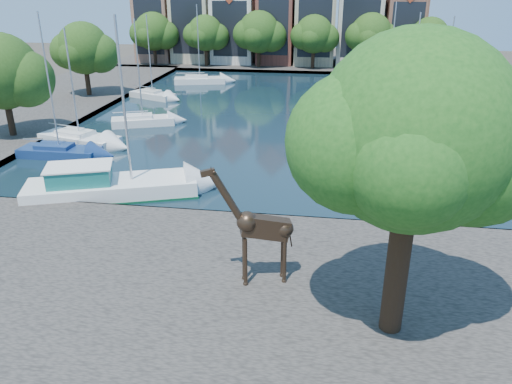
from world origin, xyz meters
TOP-DOWN VIEW (x-y plane):
  - ground at (0.00, 0.00)m, footprint 160.00×160.00m
  - water_basin at (0.00, 24.00)m, footprint 38.00×50.00m
  - near_quay at (0.00, -7.00)m, footprint 50.00×14.00m
  - far_quay at (0.00, 56.00)m, footprint 60.00×16.00m
  - left_quay at (-25.00, 24.00)m, footprint 14.00×52.00m
  - plane_tree at (7.62, -9.01)m, footprint 8.32×6.40m
  - townhouse_west_end at (-23.00, 55.99)m, footprint 5.44×9.18m
  - townhouse_west_mid at (-17.00, 55.99)m, footprint 5.94×9.18m
  - townhouse_west_inner at (-10.50, 55.99)m, footprint 6.43×9.18m
  - townhouse_center at (-4.00, 55.99)m, footprint 5.44×9.18m
  - townhouse_east_inner at (2.00, 55.99)m, footprint 5.94×9.18m
  - townhouse_east_mid at (8.50, 55.99)m, footprint 6.43×9.18m
  - townhouse_east_end at (15.00, 55.99)m, footprint 5.44×9.18m
  - far_tree_far_west at (-21.90, 50.49)m, footprint 7.28×5.60m
  - far_tree_west at (-13.91, 50.49)m, footprint 6.76×5.20m
  - far_tree_mid_west at (-5.89, 50.49)m, footprint 7.80×6.00m
  - far_tree_mid_east at (2.10, 50.49)m, footprint 7.02×5.40m
  - far_tree_east at (10.11, 50.49)m, footprint 7.54×5.80m
  - far_tree_far_east at (18.09, 50.49)m, footprint 6.76×5.20m
  - side_tree_left_near at (-20.89, 11.99)m, footprint 7.80×6.00m
  - side_tree_left_far at (-21.90, 27.99)m, footprint 7.28×5.60m
  - giraffe_statue at (2.29, -6.64)m, footprint 3.56×1.37m
  - motorsailer at (-8.32, 1.88)m, footprint 10.53×6.24m
  - sailboat_left_a at (-15.00, 11.72)m, footprint 7.12×4.11m
  - sailboat_left_b at (-15.00, 8.53)m, footprint 5.99×2.11m
  - sailboat_left_c at (-12.00, 18.02)m, footprint 5.88×3.85m
  - sailboat_left_d at (-15.00, 29.15)m, footprint 5.74×3.86m
  - sailboat_left_e at (-12.00, 38.75)m, footprint 6.82×3.78m
  - sailboat_right_a at (14.88, 5.75)m, footprint 6.56×3.95m
  - sailboat_right_b at (15.00, 22.73)m, footprint 7.54×3.14m
  - sailboat_right_c at (13.64, 32.35)m, footprint 6.96×3.21m
  - sailboat_right_d at (12.00, 40.80)m, footprint 5.77×2.28m

SIDE VIEW (x-z plane):
  - ground at x=0.00m, z-range 0.00..0.00m
  - water_basin at x=0.00m, z-range 0.00..0.08m
  - near_quay at x=0.00m, z-range 0.00..0.50m
  - far_quay at x=0.00m, z-range 0.00..0.50m
  - left_quay at x=-25.00m, z-range 0.00..0.50m
  - sailboat_left_d at x=-15.00m, z-range -3.92..5.07m
  - sailboat_right_b at x=15.00m, z-range -4.14..5.30m
  - sailboat_left_b at x=-15.00m, z-range -4.55..5.77m
  - sailboat_left_c at x=-12.00m, z-range -4.03..5.27m
  - sailboat_left_e at x=-12.00m, z-range -4.18..5.44m
  - sailboat_right_c at x=13.64m, z-range -3.98..5.25m
  - sailboat_left_a at x=-15.00m, z-range -3.86..5.15m
  - sailboat_right_d at x=12.00m, z-range -4.30..5.66m
  - sailboat_right_a at x=14.88m, z-range -5.35..6.73m
  - motorsailer at x=-8.32m, z-range -4.38..6.15m
  - giraffe_statue at x=2.29m, z-range 0.46..5.62m
  - far_tree_west at x=-13.91m, z-range 1.40..8.76m
  - far_tree_far_east at x=18.09m, z-range 1.40..8.76m
  - far_tree_mid_east at x=2.10m, z-range 1.37..8.89m
  - far_tree_far_west at x=-21.90m, z-range 1.34..9.02m
  - far_tree_east at x=10.11m, z-range 1.32..9.16m
  - far_tree_mid_west at x=-5.89m, z-range 1.29..9.29m
  - side_tree_left_far at x=-21.90m, z-range 1.44..9.32m
  - side_tree_left_near at x=-20.89m, z-range 1.39..9.59m
  - townhouse_east_end at x=15.00m, z-range -0.11..14.32m
  - townhouse_west_inner at x=-10.50m, z-range -0.22..14.92m
  - townhouse_west_end at x=-23.00m, z-range -0.11..14.83m
  - plane_tree at x=7.62m, z-range 2.36..12.98m
  - townhouse_east_inner at x=2.00m, z-range -0.16..15.63m
  - townhouse_east_mid at x=8.50m, z-range -0.22..16.43m
  - townhouse_west_mid at x=-17.00m, z-range -0.16..16.63m
  - townhouse_center at x=-4.00m, z-range -0.10..16.83m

